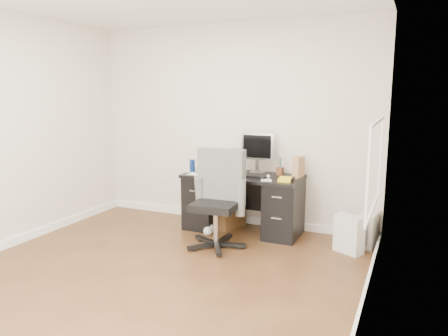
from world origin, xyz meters
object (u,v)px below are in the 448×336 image
Objects in this scene: office_chair at (216,200)px; wicker_basket at (225,212)px; lcd_monitor at (257,153)px; desk at (243,201)px; keyboard at (248,175)px; pc_tower at (368,229)px.

wicker_basket is (-0.23, 0.80, -0.37)m from office_chair.
desk is at bearing -130.53° from lcd_monitor.
keyboard is 0.43× the size of office_chair.
keyboard reaches higher than pc_tower.
pc_tower is at bearing 23.03° from office_chair.
lcd_monitor is at bearing 51.36° from desk.
keyboard reaches higher than desk.
lcd_monitor is 1.35× the size of wicker_basket.
office_chair is at bearing -145.77° from pc_tower.
desk is 2.79× the size of lcd_monitor.
lcd_monitor is 0.99m from office_chair.
desk is 1.31× the size of office_chair.
wicker_basket is at bearing -173.19° from lcd_monitor.
pc_tower is at bearing -0.02° from wicker_basket.
keyboard reaches higher than wicker_basket.
desk is 3.78× the size of wicker_basket.
lcd_monitor is (0.13, 0.17, 0.62)m from desk.
office_chair is at bearing -73.69° from wicker_basket.
wicker_basket is at bearing -171.94° from pc_tower.
keyboard is at bearing -164.70° from pc_tower.
desk is at bearing 81.73° from office_chair.
office_chair is 0.91m from wicker_basket.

